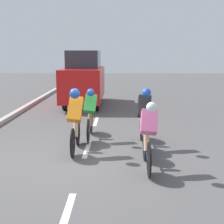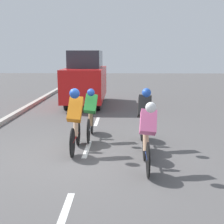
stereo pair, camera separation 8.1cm
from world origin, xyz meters
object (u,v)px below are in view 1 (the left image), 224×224
object	(u,v)px
support_car	(84,79)
cyclist_orange	(75,118)
cyclist_green	(90,113)
cyclist_black	(144,116)
cyclist_pink	(148,134)

from	to	relation	value
support_car	cyclist_orange	bearing A→B (deg)	94.34
support_car	cyclist_green	bearing A→B (deg)	97.65
cyclist_black	cyclist_green	bearing A→B (deg)	-25.11
cyclist_green	support_car	world-z (taller)	support_car
cyclist_orange	cyclist_black	bearing A→B (deg)	-162.67
cyclist_orange	cyclist_green	distance (m)	1.22
cyclist_pink	support_car	distance (m)	8.38
cyclist_orange	support_car	distance (m)	7.03
cyclist_green	support_car	size ratio (longest dim) A/B	0.39
cyclist_green	cyclist_pink	distance (m)	2.66
cyclist_pink	support_car	size ratio (longest dim) A/B	0.39
cyclist_orange	cyclist_pink	distance (m)	1.96
cyclist_pink	support_car	world-z (taller)	support_car
cyclist_orange	cyclist_pink	bearing A→B (deg)	146.19
support_car	cyclist_pink	bearing A→B (deg)	104.93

